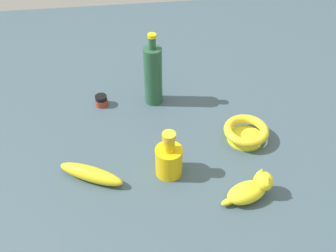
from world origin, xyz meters
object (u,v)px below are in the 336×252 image
object	(u,v)px
banana	(91,174)
nail_polish_jar	(101,101)
bowl	(246,132)
cat_figurine	(251,189)
bottle_tall	(153,75)
bottle_short	(169,159)

from	to	relation	value
banana	nail_polish_jar	distance (m)	0.34
nail_polish_jar	banana	bearing A→B (deg)	-5.06
banana	nail_polish_jar	size ratio (longest dim) A/B	4.46
bowl	nail_polish_jar	world-z (taller)	bowl
banana	cat_figurine	bearing A→B (deg)	-167.99
cat_figurine	nail_polish_jar	size ratio (longest dim) A/B	3.42
bottle_tall	cat_figurine	bearing A→B (deg)	25.06
banana	bottle_tall	distance (m)	0.41
bottle_short	nail_polish_jar	size ratio (longest dim) A/B	3.44
nail_polish_jar	bottle_short	bearing A→B (deg)	29.29
cat_figurine	bowl	xyz separation A→B (m)	(-0.22, 0.05, -0.00)
bottle_tall	nail_polish_jar	world-z (taller)	bottle_tall
bottle_short	banana	size ratio (longest dim) A/B	0.77
bowl	bottle_tall	size ratio (longest dim) A/B	0.54
banana	nail_polish_jar	world-z (taller)	banana
cat_figurine	nail_polish_jar	distance (m)	0.60
bowl	bottle_tall	xyz separation A→B (m)	(-0.23, -0.26, 0.08)
banana	bottle_short	bearing A→B (deg)	-152.47
bottle_short	cat_figurine	bearing A→B (deg)	59.96
bottle_short	bowl	world-z (taller)	bottle_short
bowl	banana	size ratio (longest dim) A/B	0.72
bottle_short	bottle_tall	xyz separation A→B (m)	(-0.34, -0.01, 0.06)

